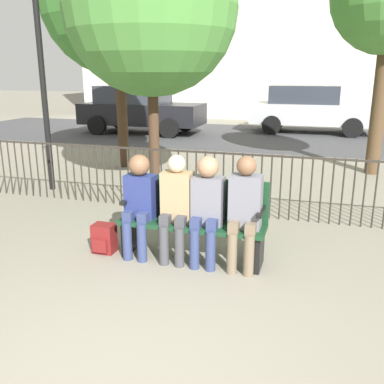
{
  "coord_description": "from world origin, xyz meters",
  "views": [
    {
      "loc": [
        1.3,
        -2.13,
        2.08
      ],
      "look_at": [
        0.0,
        2.2,
        0.8
      ],
      "focal_mm": 40.0,
      "sensor_mm": 36.0,
      "label": 1
    }
  ],
  "objects_px": {
    "park_bench": "(194,216)",
    "seated_person_1": "(176,203)",
    "seated_person_3": "(245,207)",
    "backpack": "(104,239)",
    "tree_2": "(151,8)",
    "seated_person_2": "(207,204)",
    "lamp_post": "(40,49)",
    "seated_person_0": "(139,199)",
    "parked_car_0": "(310,108)",
    "parked_car_2": "(140,109)"
  },
  "relations": [
    {
      "from": "seated_person_0",
      "to": "lamp_post",
      "type": "height_order",
      "value": "lamp_post"
    },
    {
      "from": "seated_person_1",
      "to": "lamp_post",
      "type": "distance_m",
      "value": 4.25
    },
    {
      "from": "tree_2",
      "to": "backpack",
      "type": "bearing_deg",
      "value": -81.08
    },
    {
      "from": "seated_person_1",
      "to": "seated_person_3",
      "type": "xyz_separation_m",
      "value": [
        0.77,
        0.0,
        0.02
      ]
    },
    {
      "from": "parked_car_0",
      "to": "park_bench",
      "type": "bearing_deg",
      "value": -94.61
    },
    {
      "from": "seated_person_0",
      "to": "seated_person_1",
      "type": "bearing_deg",
      "value": 0.1
    },
    {
      "from": "seated_person_2",
      "to": "backpack",
      "type": "xyz_separation_m",
      "value": [
        -1.24,
        -0.07,
        -0.52
      ]
    },
    {
      "from": "seated_person_3",
      "to": "lamp_post",
      "type": "xyz_separation_m",
      "value": [
        -3.93,
        2.23,
        1.74
      ]
    },
    {
      "from": "backpack",
      "to": "park_bench",
      "type": "bearing_deg",
      "value": 10.46
    },
    {
      "from": "seated_person_0",
      "to": "parked_car_0",
      "type": "xyz_separation_m",
      "value": [
        1.52,
        11.37,
        0.16
      ]
    },
    {
      "from": "tree_2",
      "to": "lamp_post",
      "type": "xyz_separation_m",
      "value": [
        -1.85,
        -0.44,
        -0.63
      ]
    },
    {
      "from": "seated_person_0",
      "to": "tree_2",
      "type": "bearing_deg",
      "value": 108.07
    },
    {
      "from": "park_bench",
      "to": "seated_person_3",
      "type": "distance_m",
      "value": 0.64
    },
    {
      "from": "seated_person_2",
      "to": "parked_car_2",
      "type": "bearing_deg",
      "value": 117.24
    },
    {
      "from": "park_bench",
      "to": "parked_car_2",
      "type": "xyz_separation_m",
      "value": [
        -4.76,
        9.47,
        0.35
      ]
    },
    {
      "from": "seated_person_3",
      "to": "parked_car_0",
      "type": "bearing_deg",
      "value": 88.44
    },
    {
      "from": "park_bench",
      "to": "tree_2",
      "type": "bearing_deg",
      "value": 120.24
    },
    {
      "from": "seated_person_3",
      "to": "backpack",
      "type": "distance_m",
      "value": 1.73
    },
    {
      "from": "park_bench",
      "to": "backpack",
      "type": "relative_size",
      "value": 4.75
    },
    {
      "from": "seated_person_1",
      "to": "parked_car_2",
      "type": "relative_size",
      "value": 0.29
    },
    {
      "from": "backpack",
      "to": "tree_2",
      "type": "distance_m",
      "value": 4.01
    },
    {
      "from": "park_bench",
      "to": "parked_car_2",
      "type": "distance_m",
      "value": 10.6
    },
    {
      "from": "backpack",
      "to": "parked_car_2",
      "type": "distance_m",
      "value": 10.37
    },
    {
      "from": "seated_person_0",
      "to": "seated_person_2",
      "type": "distance_m",
      "value": 0.8
    },
    {
      "from": "seated_person_3",
      "to": "tree_2",
      "type": "bearing_deg",
      "value": 127.91
    },
    {
      "from": "lamp_post",
      "to": "park_bench",
      "type": "bearing_deg",
      "value": -32.26
    },
    {
      "from": "seated_person_2",
      "to": "backpack",
      "type": "bearing_deg",
      "value": -176.87
    },
    {
      "from": "lamp_post",
      "to": "tree_2",
      "type": "bearing_deg",
      "value": 13.55
    },
    {
      "from": "seated_person_0",
      "to": "backpack",
      "type": "height_order",
      "value": "seated_person_0"
    },
    {
      "from": "seated_person_2",
      "to": "tree_2",
      "type": "xyz_separation_m",
      "value": [
        -1.67,
        2.67,
        2.38
      ]
    },
    {
      "from": "park_bench",
      "to": "parked_car_2",
      "type": "bearing_deg",
      "value": 116.68
    },
    {
      "from": "tree_2",
      "to": "lamp_post",
      "type": "relative_size",
      "value": 1.22
    },
    {
      "from": "seated_person_0",
      "to": "backpack",
      "type": "distance_m",
      "value": 0.68
    },
    {
      "from": "park_bench",
      "to": "lamp_post",
      "type": "xyz_separation_m",
      "value": [
        -3.33,
        2.1,
        1.94
      ]
    },
    {
      "from": "backpack",
      "to": "lamp_post",
      "type": "xyz_separation_m",
      "value": [
        -2.28,
        2.3,
        2.26
      ]
    },
    {
      "from": "seated_person_2",
      "to": "seated_person_3",
      "type": "xyz_separation_m",
      "value": [
        0.41,
        0.0,
        0.0
      ]
    },
    {
      "from": "park_bench",
      "to": "seated_person_1",
      "type": "bearing_deg",
      "value": -142.96
    },
    {
      "from": "park_bench",
      "to": "seated_person_0",
      "type": "distance_m",
      "value": 0.65
    },
    {
      "from": "backpack",
      "to": "parked_car_0",
      "type": "xyz_separation_m",
      "value": [
        1.96,
        11.44,
        0.67
      ]
    },
    {
      "from": "park_bench",
      "to": "seated_person_2",
      "type": "height_order",
      "value": "seated_person_2"
    },
    {
      "from": "seated_person_2",
      "to": "tree_2",
      "type": "distance_m",
      "value": 3.95
    },
    {
      "from": "park_bench",
      "to": "seated_person_1",
      "type": "distance_m",
      "value": 0.28
    },
    {
      "from": "park_bench",
      "to": "seated_person_1",
      "type": "relative_size",
      "value": 1.37
    },
    {
      "from": "seated_person_0",
      "to": "parked_car_2",
      "type": "bearing_deg",
      "value": 113.36
    },
    {
      "from": "seated_person_3",
      "to": "tree_2",
      "type": "distance_m",
      "value": 4.14
    },
    {
      "from": "seated_person_2",
      "to": "parked_car_2",
      "type": "relative_size",
      "value": 0.29
    },
    {
      "from": "seated_person_2",
      "to": "parked_car_0",
      "type": "distance_m",
      "value": 11.39
    },
    {
      "from": "tree_2",
      "to": "lamp_post",
      "type": "height_order",
      "value": "tree_2"
    },
    {
      "from": "seated_person_2",
      "to": "seated_person_3",
      "type": "relative_size",
      "value": 0.98
    },
    {
      "from": "lamp_post",
      "to": "parked_car_2",
      "type": "xyz_separation_m",
      "value": [
        -1.43,
        7.37,
        -1.59
      ]
    }
  ]
}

